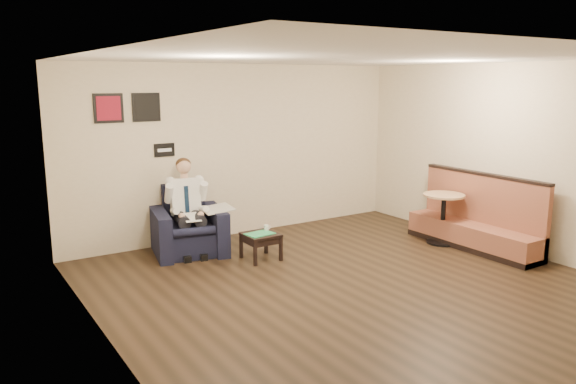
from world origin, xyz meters
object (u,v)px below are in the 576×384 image
green_folder (260,234)px  smartphone (259,231)px  seated_man (190,211)px  coffee_mug (266,228)px  cafe_table (443,219)px  side_table (261,246)px  banquette (474,212)px  armchair (189,221)px

green_folder → smartphone: bearing=65.8°
green_folder → smartphone: (0.07, 0.15, -0.00)m
seated_man → coffee_mug: size_ratio=16.53×
coffee_mug → green_folder: bearing=-146.6°
cafe_table → smartphone: bearing=160.5°
seated_man → smartphone: seated_man is taller
coffee_mug → cafe_table: cafe_table is taller
seated_man → smartphone: 1.04m
side_table → cafe_table: (2.82, -0.85, 0.21)m
smartphone → banquette: (2.98, -1.41, 0.18)m
seated_man → green_folder: size_ratio=3.49×
coffee_mug → armchair: bearing=140.2°
seated_man → green_folder: seated_man is taller
side_table → cafe_table: 2.95m
banquette → cafe_table: size_ratio=2.79×
seated_man → cafe_table: seated_man is taller
coffee_mug → cafe_table: 2.83m
banquette → cafe_table: bearing=115.7°
armchair → cafe_table: 3.95m
coffee_mug → banquette: (2.87, -1.37, 0.14)m
cafe_table → green_folder: bearing=163.8°
side_table → coffee_mug: 0.30m
seated_man → green_folder: bearing=-33.0°
armchair → side_table: 1.17m
armchair → seated_man: (-0.03, -0.13, 0.18)m
seated_man → side_table: bearing=-31.4°
armchair → side_table: bearing=-36.9°
seated_man → coffee_mug: 1.14m
side_table → smartphone: bearing=72.4°
cafe_table → seated_man: bearing=156.4°
side_table → armchair: bearing=131.1°
coffee_mug → smartphone: size_ratio=0.68×
coffee_mug → smartphone: 0.12m
side_table → smartphone: (0.04, 0.14, 0.20)m
coffee_mug → banquette: 3.19m
armchair → coffee_mug: (0.90, -0.75, -0.06)m
seated_man → smartphone: bearing=-24.0°
side_table → cafe_table: size_ratio=0.59×
side_table → coffee_mug: (0.15, 0.10, 0.23)m
seated_man → cafe_table: bearing=-11.7°
seated_man → cafe_table: 3.93m
armchair → cafe_table: bearing=-13.5°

